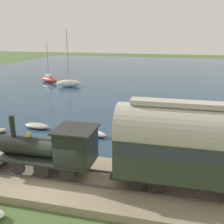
{
  "coord_description": "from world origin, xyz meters",
  "views": [
    {
      "loc": [
        -11.48,
        -5.92,
        8.23
      ],
      "look_at": [
        8.56,
        -0.99,
        2.01
      ],
      "focal_mm": 42.0,
      "sensor_mm": 36.0,
      "label": 1
    }
  ],
  "objects_px": {
    "sailboat_red": "(49,79)",
    "rowboat_off_pier": "(93,133)",
    "steam_locomotive": "(56,147)",
    "rowboat_mid_harbor": "(37,126)",
    "passenger_coach": "(198,144)",
    "sailboat_white": "(69,83)"
  },
  "relations": [
    {
      "from": "passenger_coach",
      "to": "rowboat_mid_harbor",
      "type": "height_order",
      "value": "passenger_coach"
    },
    {
      "from": "rowboat_off_pier",
      "to": "rowboat_mid_harbor",
      "type": "distance_m",
      "value": 5.45
    },
    {
      "from": "passenger_coach",
      "to": "rowboat_off_pier",
      "type": "distance_m",
      "value": 10.88
    },
    {
      "from": "sailboat_red",
      "to": "rowboat_mid_harbor",
      "type": "distance_m",
      "value": 23.26
    },
    {
      "from": "passenger_coach",
      "to": "rowboat_off_pier",
      "type": "xyz_separation_m",
      "value": [
        7.14,
        7.71,
        -2.83
      ]
    },
    {
      "from": "sailboat_red",
      "to": "rowboat_off_pier",
      "type": "height_order",
      "value": "sailboat_red"
    },
    {
      "from": "steam_locomotive",
      "to": "rowboat_mid_harbor",
      "type": "height_order",
      "value": "steam_locomotive"
    },
    {
      "from": "passenger_coach",
      "to": "sailboat_red",
      "type": "bearing_deg",
      "value": 38.17
    },
    {
      "from": "sailboat_white",
      "to": "rowboat_off_pier",
      "type": "xyz_separation_m",
      "value": [
        -18.9,
        -10.09,
        -0.4
      ]
    },
    {
      "from": "steam_locomotive",
      "to": "sailboat_red",
      "type": "height_order",
      "value": "sailboat_red"
    },
    {
      "from": "passenger_coach",
      "to": "rowboat_off_pier",
      "type": "relative_size",
      "value": 3.02
    },
    {
      "from": "sailboat_red",
      "to": "rowboat_off_pier",
      "type": "xyz_separation_m",
      "value": [
        -21.71,
        -14.96,
        -0.33
      ]
    },
    {
      "from": "passenger_coach",
      "to": "sailboat_white",
      "type": "distance_m",
      "value": 31.63
    },
    {
      "from": "rowboat_off_pier",
      "to": "sailboat_red",
      "type": "bearing_deg",
      "value": 52.36
    },
    {
      "from": "steam_locomotive",
      "to": "sailboat_white",
      "type": "relative_size",
      "value": 0.69
    },
    {
      "from": "sailboat_red",
      "to": "passenger_coach",
      "type": "bearing_deg",
      "value": -113.69
    },
    {
      "from": "sailboat_red",
      "to": "rowboat_off_pier",
      "type": "relative_size",
      "value": 2.39
    },
    {
      "from": "passenger_coach",
      "to": "sailboat_white",
      "type": "bearing_deg",
      "value": 34.35
    },
    {
      "from": "rowboat_off_pier",
      "to": "sailboat_white",
      "type": "bearing_deg",
      "value": 45.87
    },
    {
      "from": "steam_locomotive",
      "to": "passenger_coach",
      "type": "height_order",
      "value": "passenger_coach"
    },
    {
      "from": "steam_locomotive",
      "to": "rowboat_off_pier",
      "type": "relative_size",
      "value": 2.19
    },
    {
      "from": "passenger_coach",
      "to": "sailboat_white",
      "type": "relative_size",
      "value": 0.95
    }
  ]
}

